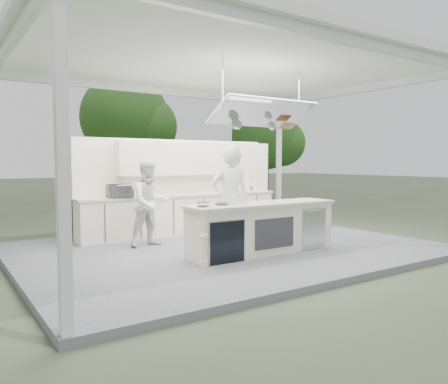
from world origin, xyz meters
TOP-DOWN VIEW (x-y plane):
  - ground at (0.00, 0.00)m, footprint 90.00×90.00m
  - stage_deck at (0.00, 0.00)m, footprint 8.00×6.00m
  - tent at (0.00, -0.01)m, footprint 8.20×6.20m
  - demo_island at (0.18, -0.91)m, footprint 3.10×0.79m
  - back_counter at (0.00, 1.90)m, footprint 5.08×0.72m
  - back_wall_unit at (0.44, 2.11)m, footprint 5.05×0.48m
  - tree_cluster at (-0.16, 9.77)m, footprint 19.55×9.40m
  - head_chef at (-0.40, -0.70)m, footprint 0.85×0.70m
  - sous_chef at (-1.28, 0.89)m, footprint 0.90×0.73m
  - toaster_oven at (-1.62, 1.70)m, footprint 0.54×0.38m
  - bowl_large at (-0.68, -0.79)m, footprint 0.34×0.34m
  - bowl_small at (-1.10, -0.89)m, footprint 0.34×0.34m

SIDE VIEW (x-z plane):
  - ground at x=0.00m, z-range 0.00..0.00m
  - stage_deck at x=0.00m, z-range 0.00..0.12m
  - demo_island at x=0.18m, z-range 0.12..1.07m
  - back_counter at x=0.00m, z-range 0.12..1.07m
  - sous_chef at x=-1.28m, z-range 0.12..1.89m
  - bowl_large at x=-0.68m, z-range 1.07..1.14m
  - bowl_small at x=-1.10m, z-range 1.07..1.15m
  - head_chef at x=-0.40m, z-range 0.12..2.12m
  - toaster_oven at x=-1.62m, z-range 1.07..1.36m
  - back_wall_unit at x=0.44m, z-range 0.45..2.70m
  - tree_cluster at x=-0.16m, z-range 0.36..6.21m
  - tent at x=0.00m, z-range 1.78..5.64m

